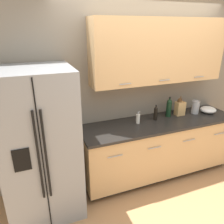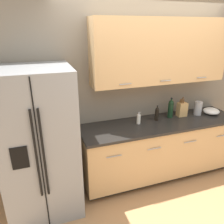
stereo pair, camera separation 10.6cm
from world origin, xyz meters
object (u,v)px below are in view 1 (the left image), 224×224
(refrigerator, at_px, (40,145))
(wine_bottle, at_px, (169,108))
(oil_bottle, at_px, (156,113))
(mixing_bowl, at_px, (208,110))
(steel_canister, at_px, (195,107))
(knife_block, at_px, (180,108))
(soap_dispenser, at_px, (138,119))

(refrigerator, height_order, wine_bottle, refrigerator)
(oil_bottle, height_order, mixing_bowl, oil_bottle)
(steel_canister, bearing_deg, oil_bottle, 179.97)
(oil_bottle, bearing_deg, mixing_bowl, -3.30)
(steel_canister, bearing_deg, knife_block, 174.24)
(soap_dispenser, xyz_separation_m, steel_canister, (1.02, 0.02, 0.03))
(knife_block, distance_m, steel_canister, 0.28)
(wine_bottle, bearing_deg, knife_block, -4.47)
(wine_bottle, bearing_deg, mixing_bowl, -8.04)
(knife_block, height_order, oil_bottle, knife_block)
(soap_dispenser, bearing_deg, wine_bottle, 6.27)
(wine_bottle, xyz_separation_m, mixing_bowl, (0.69, -0.10, -0.09))
(knife_block, distance_m, soap_dispenser, 0.75)
(soap_dispenser, bearing_deg, knife_block, 3.50)
(oil_bottle, bearing_deg, knife_block, 3.48)
(knife_block, bearing_deg, wine_bottle, 175.53)
(refrigerator, bearing_deg, soap_dispenser, 5.96)
(mixing_bowl, bearing_deg, oil_bottle, 176.70)
(oil_bottle, bearing_deg, refrigerator, -174.48)
(refrigerator, distance_m, oil_bottle, 1.65)
(soap_dispenser, relative_size, mixing_bowl, 0.71)
(refrigerator, height_order, steel_canister, refrigerator)
(knife_block, xyz_separation_m, oil_bottle, (-0.45, -0.03, -0.00))
(refrigerator, xyz_separation_m, soap_dispenser, (1.35, 0.14, 0.07))
(knife_block, relative_size, steel_canister, 1.36)
(wine_bottle, height_order, soap_dispenser, wine_bottle)
(steel_canister, bearing_deg, mixing_bowl, -13.98)
(oil_bottle, distance_m, steel_canister, 0.73)
(refrigerator, distance_m, wine_bottle, 1.92)
(knife_block, bearing_deg, oil_bottle, -176.52)
(wine_bottle, height_order, steel_canister, wine_bottle)
(refrigerator, bearing_deg, wine_bottle, 6.05)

